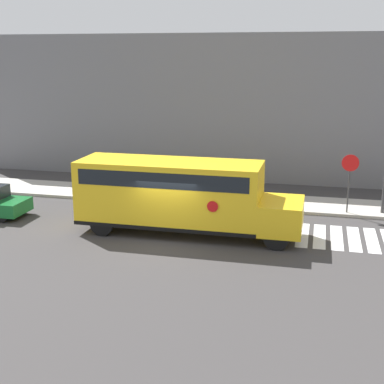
{
  "coord_description": "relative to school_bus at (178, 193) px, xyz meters",
  "views": [
    {
      "loc": [
        5.85,
        -19.94,
        7.44
      ],
      "look_at": [
        0.63,
        1.55,
        1.7
      ],
      "focal_mm": 50.0,
      "sensor_mm": 36.0,
      "label": 1
    }
  ],
  "objects": [
    {
      "name": "crosswalk_stripes",
      "position": [
        7.31,
        0.95,
        -1.77
      ],
      "size": [
        4.7,
        3.2,
        0.01
      ],
      "color": "white",
      "rests_on": "ground"
    },
    {
      "name": "ground_plane",
      "position": [
        -0.14,
        -1.05,
        -1.77
      ],
      "size": [
        60.0,
        60.0,
        0.0
      ],
      "primitive_type": "plane",
      "color": "#3A3838"
    },
    {
      "name": "sidewalk_strip",
      "position": [
        -0.14,
        5.45,
        -1.7
      ],
      "size": [
        44.0,
        3.0,
        0.15
      ],
      "color": "#B2ADA3",
      "rests_on": "ground"
    },
    {
      "name": "school_bus",
      "position": [
        0.0,
        0.0,
        0.0
      ],
      "size": [
        9.42,
        2.57,
        3.1
      ],
      "color": "yellow",
      "rests_on": "ground"
    },
    {
      "name": "stop_sign",
      "position": [
        7.12,
        4.31,
        0.21
      ],
      "size": [
        0.79,
        0.1,
        2.94
      ],
      "color": "#38383A",
      "rests_on": "ground"
    },
    {
      "name": "building_backdrop",
      "position": [
        -0.14,
        11.95,
        2.53
      ],
      "size": [
        32.0,
        4.0,
        8.6
      ],
      "color": "slate",
      "rests_on": "ground"
    }
  ]
}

